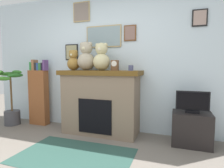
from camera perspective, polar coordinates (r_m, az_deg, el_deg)
The scene contains 12 objects.
back_wall at distance 3.62m, azimuth -1.87°, elevation 6.88°, with size 5.20×0.15×2.60m.
fireplace at distance 3.37m, azimuth -3.49°, elevation -5.46°, with size 1.45×0.58×1.14m.
bookshelf at distance 4.16m, azimuth -21.56°, elevation -3.00°, with size 0.41×0.16×1.35m.
potted_plant at distance 4.40m, azimuth -28.57°, elevation -5.07°, with size 0.52×0.55×1.13m.
tv_stand at distance 3.17m, azimuth 23.19°, elevation -12.53°, with size 0.57×0.40×0.51m, color black.
television at distance 3.08m, azimuth 23.47°, elevation -5.29°, with size 0.48×0.14×0.33m.
area_rug at distance 2.74m, azimuth -11.50°, elevation -20.73°, with size 1.56×0.97×0.01m, color #284940.
candle_jar at distance 3.12m, azimuth 5.82°, elevation 4.93°, with size 0.08×0.08×0.09m, color #4C517A.
mantel_clock at distance 3.20m, azimuth 0.86°, elevation 5.76°, with size 0.12×0.09×0.18m.
teddy_bear_tan at distance 3.54m, azimuth -11.76°, elevation 6.89°, with size 0.23×0.23×0.38m.
teddy_bear_cream at distance 3.41m, azimuth -7.91°, elevation 8.05°, with size 0.32×0.32×0.51m.
teddy_bear_brown at distance 3.29m, azimuth -3.23°, elevation 7.96°, with size 0.30×0.30×0.48m.
Camera 1 is at (1.29, -1.38, 1.20)m, focal length 29.77 mm.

